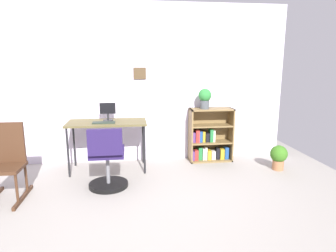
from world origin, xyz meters
The scene contains 10 objects.
ground_plane centered at (0.00, 0.00, 0.00)m, with size 6.24×6.24×0.00m, color gray.
wall_back centered at (0.00, 2.15, 1.28)m, with size 5.20×0.12×2.57m.
desk centered at (-0.36, 1.69, 0.70)m, with size 1.17×0.56×0.76m.
monitor centered at (-0.35, 1.77, 0.90)m, with size 0.24×0.15×0.27m.
keyboard centered at (-0.40, 1.58, 0.77)m, with size 0.33×0.14×0.02m, color #263128.
office_chair centered at (-0.32, 0.97, 0.37)m, with size 0.52×0.55×0.84m.
rocking_chair centered at (-1.51, 0.87, 0.46)m, with size 0.42×0.64×0.92m.
bookshelf_low centered at (1.31, 1.95, 0.39)m, with size 0.72×0.30×0.89m.
potted_plant_on_shelf centered at (1.20, 1.90, 1.08)m, with size 0.21×0.21×0.33m.
potted_plant_floor centered at (2.24, 1.34, 0.22)m, with size 0.26×0.26×0.38m.
Camera 1 is at (-0.01, -2.73, 1.61)m, focal length 31.43 mm.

